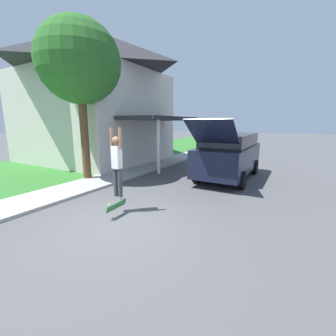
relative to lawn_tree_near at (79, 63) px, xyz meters
name	(u,v)px	position (x,y,z in m)	size (l,w,h in m)	color
ground_plane	(117,223)	(4.43, -2.89, -5.15)	(120.00, 120.00, 0.00)	#49494C
lawn	(88,162)	(-3.57, 3.11, -5.11)	(10.00, 80.00, 0.08)	#2D6B28
sidewalk	(141,169)	(0.83, 3.11, -5.10)	(1.80, 80.00, 0.10)	#9E9E99
house	(93,95)	(-3.94, 4.30, -0.63)	(11.21, 8.24, 8.53)	beige
lawn_tree_near	(79,63)	(0.00, 0.00, 0.00)	(3.53, 3.53, 6.88)	brown
suv_parked	(229,154)	(5.68, 3.60, -3.98)	(2.17, 5.82, 2.78)	black
car_down_street	(230,145)	(3.24, 13.14, -4.47)	(1.93, 4.35, 1.41)	navy
skateboarder	(117,162)	(3.95, -2.25, -3.61)	(0.41, 0.23, 2.01)	#38383D
skateboard	(116,205)	(4.08, -2.50, -4.84)	(0.17, 0.83, 0.24)	#337F3D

